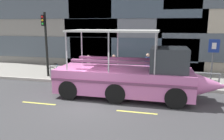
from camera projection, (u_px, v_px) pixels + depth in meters
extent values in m
plane|color=#3D3D3F|center=(90.00, 102.00, 10.63)|extent=(120.00, 120.00, 0.00)
cube|color=gray|center=(115.00, 75.00, 15.94)|extent=(32.00, 4.80, 0.18)
cube|color=#B2ADA3|center=(106.00, 84.00, 13.57)|extent=(32.00, 0.18, 0.18)
cube|color=#DBD64C|center=(39.00, 103.00, 10.49)|extent=(1.80, 0.12, 0.01)
cube|color=#DBD64C|center=(137.00, 112.00, 9.41)|extent=(1.80, 0.12, 0.01)
cube|color=#4C5660|center=(51.00, 47.00, 19.74)|extent=(11.47, 0.06, 1.94)
cube|color=#4C5660|center=(49.00, 8.00, 19.02)|extent=(11.47, 0.06, 1.94)
cube|color=#3D4C5B|center=(130.00, 49.00, 18.08)|extent=(10.92, 0.06, 1.93)
cube|color=#3D4C5B|center=(131.00, 6.00, 17.36)|extent=(10.92, 0.06, 1.93)
cylinder|color=gray|center=(127.00, 70.00, 13.41)|extent=(10.67, 0.07, 0.07)
cylinder|color=gray|center=(127.00, 76.00, 13.50)|extent=(10.67, 0.06, 0.06)
cylinder|color=gray|center=(50.00, 72.00, 14.70)|extent=(0.09, 0.09, 0.85)
cylinder|color=gray|center=(80.00, 74.00, 14.22)|extent=(0.09, 0.09, 0.85)
cylinder|color=gray|center=(111.00, 75.00, 13.74)|extent=(0.09, 0.09, 0.85)
cylinder|color=gray|center=(144.00, 77.00, 13.26)|extent=(0.09, 0.09, 0.85)
cylinder|color=gray|center=(180.00, 79.00, 12.77)|extent=(0.09, 0.09, 0.85)
cylinder|color=gray|center=(219.00, 81.00, 12.29)|extent=(0.09, 0.09, 0.85)
cylinder|color=black|center=(46.00, 45.00, 14.92)|extent=(0.16, 0.16, 4.43)
cube|color=black|center=(43.00, 20.00, 14.38)|extent=(0.24, 0.20, 0.72)
sphere|color=red|center=(42.00, 17.00, 14.23)|extent=(0.14, 0.14, 0.14)
sphere|color=gold|center=(42.00, 20.00, 14.28)|extent=(0.14, 0.14, 0.14)
sphere|color=green|center=(43.00, 24.00, 14.32)|extent=(0.14, 0.14, 0.14)
cylinder|color=#4C4F54|center=(212.00, 63.00, 12.61)|extent=(0.08, 0.08, 2.75)
cube|color=navy|center=(214.00, 46.00, 12.35)|extent=(0.60, 0.04, 0.76)
cube|color=white|center=(214.00, 46.00, 12.33)|extent=(0.24, 0.01, 0.36)
torus|color=black|center=(66.00, 73.00, 14.85)|extent=(0.70, 0.04, 0.70)
torus|color=black|center=(52.00, 72.00, 15.09)|extent=(0.70, 0.04, 0.70)
cylinder|color=#1E66B2|center=(59.00, 70.00, 14.94)|extent=(0.95, 0.04, 0.04)
cylinder|color=#1E66B2|center=(56.00, 68.00, 14.95)|extent=(0.19, 0.04, 0.51)
cube|color=black|center=(56.00, 64.00, 14.90)|extent=(0.20, 0.08, 0.06)
cylinder|color=#A5A5AA|center=(65.00, 65.00, 14.76)|extent=(0.03, 0.46, 0.03)
cube|color=pink|center=(123.00, 80.00, 11.33)|extent=(7.02, 2.38, 1.24)
cone|color=pink|center=(211.00, 85.00, 10.35)|extent=(1.58, 1.18, 1.18)
cylinder|color=pink|center=(62.00, 77.00, 12.12)|extent=(0.35, 1.18, 1.18)
cube|color=#783F64|center=(119.00, 83.00, 10.14)|extent=(7.02, 0.04, 0.12)
sphere|color=white|center=(220.00, 85.00, 10.25)|extent=(0.22, 0.22, 0.22)
cube|color=#33383D|center=(169.00, 59.00, 10.56)|extent=(1.76, 2.00, 1.16)
cube|color=silver|center=(114.00, 31.00, 10.92)|extent=(4.56, 2.19, 0.10)
cylinder|color=#B2B2B7|center=(157.00, 49.00, 11.63)|extent=(0.07, 0.07, 1.90)
cylinder|color=#B2B2B7|center=(155.00, 54.00, 9.64)|extent=(0.07, 0.07, 1.90)
cylinder|color=#B2B2B7|center=(118.00, 48.00, 12.12)|extent=(0.07, 0.07, 1.90)
cylinder|color=#B2B2B7|center=(109.00, 53.00, 10.13)|extent=(0.07, 0.07, 1.90)
cylinder|color=#B2B2B7|center=(82.00, 47.00, 12.61)|extent=(0.07, 0.07, 1.90)
cylinder|color=#B2B2B7|center=(66.00, 52.00, 10.61)|extent=(0.07, 0.07, 1.90)
cube|color=#783F64|center=(116.00, 58.00, 11.77)|extent=(4.20, 0.28, 0.12)
cube|color=#783F64|center=(111.00, 62.00, 10.68)|extent=(4.20, 0.28, 0.12)
cylinder|color=black|center=(174.00, 85.00, 11.86)|extent=(1.00, 0.28, 1.00)
cylinder|color=black|center=(176.00, 98.00, 9.77)|extent=(1.00, 0.28, 1.00)
cylinder|color=black|center=(124.00, 82.00, 12.49)|extent=(1.00, 0.28, 1.00)
cylinder|color=black|center=(115.00, 93.00, 10.40)|extent=(1.00, 0.28, 1.00)
cylinder|color=black|center=(84.00, 80.00, 13.05)|extent=(1.00, 0.28, 1.00)
cylinder|color=black|center=(69.00, 90.00, 10.96)|extent=(1.00, 0.28, 1.00)
cylinder|color=#1E2338|center=(179.00, 76.00, 13.85)|extent=(0.10, 0.10, 0.76)
cylinder|color=#1E2338|center=(178.00, 75.00, 14.00)|extent=(0.10, 0.10, 0.76)
cube|color=#236B47|center=(179.00, 65.00, 13.79)|extent=(0.20, 0.31, 0.54)
cylinder|color=#236B47|center=(180.00, 66.00, 13.61)|extent=(0.07, 0.07, 0.49)
cylinder|color=#236B47|center=(179.00, 65.00, 13.98)|extent=(0.07, 0.07, 0.49)
sphere|color=tan|center=(180.00, 59.00, 13.71)|extent=(0.21, 0.21, 0.21)
cylinder|color=#47423D|center=(148.00, 72.00, 14.75)|extent=(0.11, 0.11, 0.85)
cylinder|color=#47423D|center=(146.00, 72.00, 14.68)|extent=(0.11, 0.11, 0.85)
cube|color=navy|center=(148.00, 62.00, 14.57)|extent=(0.36, 0.34, 0.60)
cylinder|color=navy|center=(150.00, 62.00, 14.65)|extent=(0.07, 0.07, 0.54)
cylinder|color=navy|center=(145.00, 62.00, 14.49)|extent=(0.07, 0.07, 0.54)
sphere|color=tan|center=(148.00, 55.00, 14.48)|extent=(0.23, 0.23, 0.23)
cylinder|color=#47423D|center=(115.00, 72.00, 14.84)|extent=(0.10, 0.10, 0.79)
cylinder|color=#47423D|center=(113.00, 72.00, 14.93)|extent=(0.10, 0.10, 0.79)
cube|color=#38383D|center=(114.00, 62.00, 14.75)|extent=(0.34, 0.28, 0.56)
cylinder|color=#38383D|center=(116.00, 63.00, 14.63)|extent=(0.07, 0.07, 0.51)
cylinder|color=#38383D|center=(112.00, 62.00, 14.87)|extent=(0.07, 0.07, 0.51)
sphere|color=tan|center=(114.00, 56.00, 14.66)|extent=(0.22, 0.22, 0.22)
cylinder|color=black|center=(89.00, 71.00, 15.32)|extent=(0.09, 0.09, 0.75)
cylinder|color=black|center=(88.00, 71.00, 15.19)|extent=(0.09, 0.09, 0.75)
cube|color=#B7B2A8|center=(89.00, 62.00, 15.12)|extent=(0.18, 0.29, 0.53)
cylinder|color=#B7B2A8|center=(90.00, 62.00, 15.30)|extent=(0.07, 0.07, 0.48)
cylinder|color=#B7B2A8|center=(88.00, 63.00, 14.96)|extent=(0.07, 0.07, 0.48)
sphere|color=beige|center=(88.00, 57.00, 15.04)|extent=(0.21, 0.21, 0.21)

